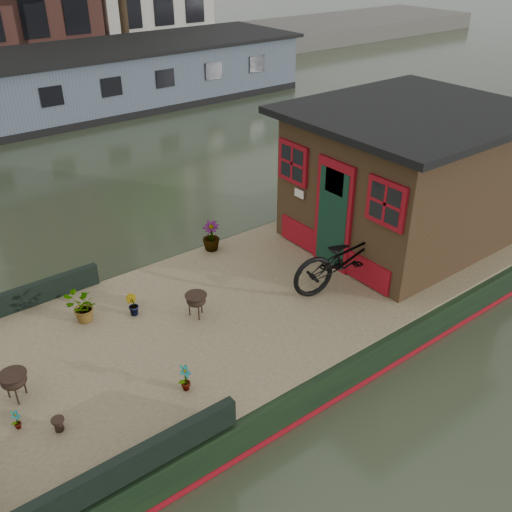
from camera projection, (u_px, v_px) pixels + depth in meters
ground at (310, 304)px, 9.98m from camera, size 120.00×120.00×0.00m
houseboat_hull at (249, 319)px, 9.14m from camera, size 14.01×4.02×0.60m
houseboat_deck at (312, 274)px, 9.66m from camera, size 11.80×3.80×0.05m
bow_bulwark at (2, 393)px, 6.90m from camera, size 3.00×4.00×0.35m
cabin at (406, 175)px, 10.19m from camera, size 4.00×3.50×2.42m
bicycle at (349, 256)px, 9.06m from camera, size 2.14×1.08×1.08m
potted_plant_a at (185, 378)px, 7.10m from camera, size 0.25×0.24×0.39m
potted_plant_b at (132, 305)px, 8.52m from camera, size 0.22×0.24×0.34m
potted_plant_c at (82, 308)px, 8.33m from camera, size 0.54×0.50×0.49m
potted_plant_d at (211, 236)px, 10.21m from camera, size 0.41×0.41×0.55m
potted_plant_e at (17, 420)px, 6.58m from camera, size 0.16×0.17×0.27m
brazier_front at (15, 386)px, 6.97m from camera, size 0.45×0.45×0.39m
brazier_rear at (196, 305)px, 8.48m from camera, size 0.39×0.39×0.38m
bollard_stbd at (59, 425)px, 6.58m from camera, size 0.15×0.15×0.17m
far_houseboat at (31, 91)px, 19.13m from camera, size 20.40×4.40×2.11m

